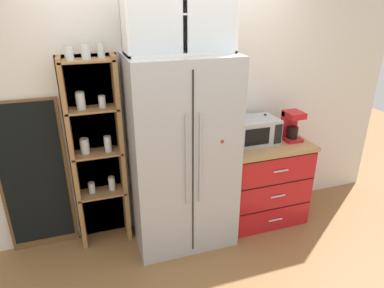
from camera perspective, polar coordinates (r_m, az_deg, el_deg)
name	(u,v)px	position (r m, az deg, el deg)	size (l,w,h in m)	color
ground_plane	(184,236)	(3.64, -1.39, -15.19)	(10.76, 10.76, 0.00)	olive
wall_back_cream	(171,107)	(3.39, -3.61, 6.21)	(5.05, 0.10, 2.55)	silver
refrigerator	(182,154)	(3.19, -1.71, -1.75)	(0.94, 0.66, 1.84)	#ADAFB5
pantry_shelf_column	(97,148)	(3.30, -15.66, -0.68)	(0.51, 0.27, 1.94)	brown
counter_cabinet	(264,181)	(3.77, 11.90, -6.05)	(0.87, 0.59, 0.90)	red
microwave	(255,131)	(3.51, 10.48, 2.23)	(0.44, 0.33, 0.26)	#ADAFB5
coffee_maker	(291,125)	(3.67, 16.26, 3.02)	(0.17, 0.20, 0.31)	red
mug_charcoal	(265,136)	(3.61, 12.12, 1.29)	(0.11, 0.07, 0.10)	#2D2D33
bottle_clear	(264,129)	(3.61, 11.95, 2.55)	(0.07, 0.07, 0.28)	silver
upper_cabinet	(178,14)	(2.94, -2.29, 20.94)	(0.91, 0.32, 0.62)	silver
chalkboard_menu	(34,178)	(3.46, -24.84, -5.17)	(0.60, 0.04, 1.48)	brown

